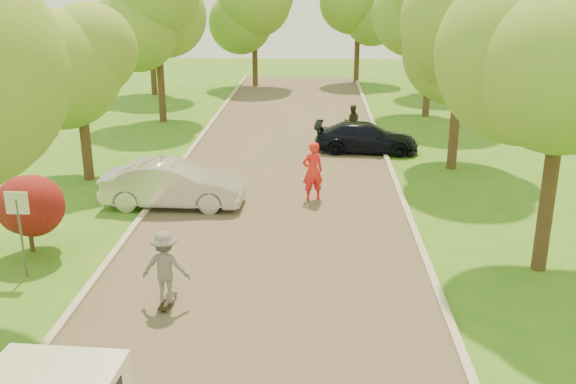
% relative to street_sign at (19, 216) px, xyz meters
% --- Properties ---
extents(ground, '(100.00, 100.00, 0.00)m').
position_rel_street_sign_xyz_m(ground, '(5.80, -4.00, -1.56)').
color(ground, '#2E761C').
rests_on(ground, ground).
extents(road, '(8.00, 60.00, 0.01)m').
position_rel_street_sign_xyz_m(road, '(5.80, 4.00, -1.56)').
color(road, '#4C4438').
rests_on(road, ground).
extents(curb_left, '(0.18, 60.00, 0.12)m').
position_rel_street_sign_xyz_m(curb_left, '(1.75, 4.00, -1.50)').
color(curb_left, '#B2AD9E').
rests_on(curb_left, ground).
extents(curb_right, '(0.18, 60.00, 0.12)m').
position_rel_street_sign_xyz_m(curb_right, '(9.85, 4.00, -1.50)').
color(curb_right, '#B2AD9E').
rests_on(curb_right, ground).
extents(street_sign, '(0.55, 0.06, 2.17)m').
position_rel_street_sign_xyz_m(street_sign, '(0.00, 0.00, 0.00)').
color(street_sign, '#59595E').
rests_on(street_sign, ground).
extents(red_shrub, '(1.70, 1.70, 1.95)m').
position_rel_street_sign_xyz_m(red_shrub, '(-0.50, 1.50, -0.47)').
color(red_shrub, '#382619').
rests_on(red_shrub, ground).
extents(tree_l_midb, '(4.30, 4.20, 6.62)m').
position_rel_street_sign_xyz_m(tree_l_midb, '(-1.01, 8.00, 3.02)').
color(tree_l_midb, '#382619').
rests_on(tree_l_midb, ground).
extents(tree_l_far, '(4.92, 4.80, 7.79)m').
position_rel_street_sign_xyz_m(tree_l_far, '(-0.59, 18.00, 3.90)').
color(tree_l_far, '#382619').
rests_on(tree_l_far, ground).
extents(tree_r_midb, '(4.51, 4.40, 7.01)m').
position_rel_street_sign_xyz_m(tree_r_midb, '(12.40, 10.00, 3.32)').
color(tree_r_midb, '#382619').
rests_on(tree_r_midb, ground).
extents(tree_r_far, '(5.33, 5.20, 8.34)m').
position_rel_street_sign_xyz_m(tree_r_far, '(13.03, 20.00, 4.27)').
color(tree_r_far, '#382619').
rests_on(tree_r_far, ground).
extents(tree_bg_a, '(5.12, 5.00, 7.72)m').
position_rel_street_sign_xyz_m(tree_bg_a, '(-2.98, 26.00, 3.75)').
color(tree_bg_a, '#382619').
rests_on(tree_bg_a, ground).
extents(tree_bg_b, '(5.12, 5.00, 7.95)m').
position_rel_street_sign_xyz_m(tree_bg_b, '(14.02, 28.00, 3.97)').
color(tree_bg_b, '#382619').
rests_on(tree_bg_b, ground).
extents(tree_bg_c, '(4.92, 4.80, 7.33)m').
position_rel_street_sign_xyz_m(tree_bg_c, '(3.01, 30.00, 3.46)').
color(tree_bg_c, '#382619').
rests_on(tree_bg_c, ground).
extents(tree_bg_d, '(5.12, 5.00, 7.72)m').
position_rel_street_sign_xyz_m(tree_bg_d, '(10.02, 32.00, 3.75)').
color(tree_bg_d, '#382619').
rests_on(tree_bg_d, ground).
extents(silver_sedan, '(4.46, 1.63, 1.46)m').
position_rel_street_sign_xyz_m(silver_sedan, '(2.50, 5.24, -0.83)').
color(silver_sedan, '#BBBABF').
rests_on(silver_sedan, ground).
extents(dark_sedan, '(4.41, 2.06, 1.25)m').
position_rel_street_sign_xyz_m(dark_sedan, '(9.10, 12.33, -0.94)').
color(dark_sedan, black).
rests_on(dark_sedan, ground).
extents(longboard, '(0.28, 0.86, 0.10)m').
position_rel_street_sign_xyz_m(longboard, '(3.76, -1.29, -1.47)').
color(longboard, black).
rests_on(longboard, ground).
extents(skateboarder, '(1.10, 0.66, 1.65)m').
position_rel_street_sign_xyz_m(skateboarder, '(3.76, -1.29, -0.63)').
color(skateboarder, slate).
rests_on(skateboarder, longboard).
extents(person_striped, '(0.84, 0.70, 1.96)m').
position_rel_street_sign_xyz_m(person_striped, '(6.91, 6.05, -0.58)').
color(person_striped, red).
rests_on(person_striped, ground).
extents(person_olive, '(0.76, 0.60, 1.53)m').
position_rel_street_sign_xyz_m(person_olive, '(8.63, 14.86, -0.80)').
color(person_olive, '#32341F').
rests_on(person_olive, ground).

